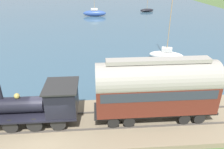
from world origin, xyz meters
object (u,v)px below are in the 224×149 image
Objects in this scene: sailboat_white at (166,54)px; sailboat_black at (147,10)px; steam_locomotive at (45,102)px; sailboat_blue at (95,13)px; rowboat_off_pier at (110,75)px; rowboat_far_out at (155,80)px; passenger_coach at (156,87)px.

sailboat_black is at bearing 10.40° from sailboat_white.
sailboat_black reaches higher than steam_locomotive.
sailboat_black is at bearing -63.74° from sailboat_blue.
rowboat_off_pier is 0.74× the size of rowboat_far_out.
rowboat_far_out is at bearing -165.56° from sailboat_blue.
sailboat_black is 2.92× the size of rowboat_far_out.
passenger_coach is 1.01× the size of sailboat_blue.
rowboat_off_pier is at bearing 106.35° from rowboat_far_out.
passenger_coach is 41.52m from sailboat_blue.
rowboat_off_pier is (7.66, -4.72, -1.84)m from steam_locomotive.
sailboat_white reaches higher than steam_locomotive.
sailboat_white is at bearing -21.08° from passenger_coach.
rowboat_far_out is at bearing -168.20° from rowboat_off_pier.
passenger_coach is at bearing -159.01° from rowboat_far_out.
steam_locomotive is 2.72× the size of rowboat_off_pier.
steam_locomotive reaches higher than rowboat_off_pier.
sailboat_blue reaches higher than steam_locomotive.
steam_locomotive is at bearing 90.00° from passenger_coach.
sailboat_blue is (41.28, 3.89, -2.12)m from passenger_coach.
sailboat_white reaches higher than passenger_coach.
steam_locomotive reaches higher than rowboat_far_out.
passenger_coach is at bearing 153.85° from sailboat_black.
sailboat_black is 40.89m from rowboat_off_pier.
rowboat_off_pier is at bearing -172.22° from sailboat_blue.
sailboat_black reaches higher than rowboat_off_pier.
steam_locomotive is 16.95m from sailboat_white.
rowboat_far_out reaches higher than rowboat_off_pier.
steam_locomotive is 10.96m from rowboat_far_out.
sailboat_white reaches higher than rowboat_far_out.
passenger_coach reaches higher than rowboat_far_out.
sailboat_white is 8.38m from rowboat_off_pier.
sailboat_blue is 33.66m from rowboat_off_pier.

